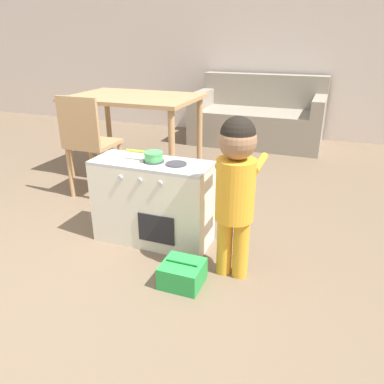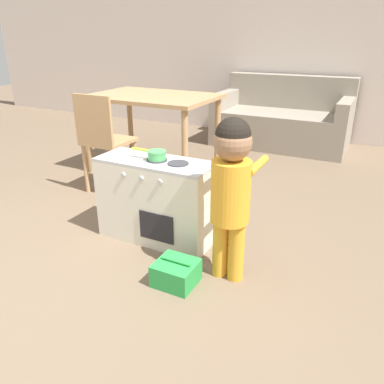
{
  "view_description": "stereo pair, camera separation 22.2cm",
  "coord_description": "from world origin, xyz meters",
  "px_view_note": "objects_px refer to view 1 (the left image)",
  "views": [
    {
      "loc": [
        1.31,
        -0.97,
        1.28
      ],
      "look_at": [
        0.58,
        0.95,
        0.41
      ],
      "focal_mm": 35.0,
      "sensor_mm": 36.0,
      "label": 1
    },
    {
      "loc": [
        1.51,
        -0.88,
        1.28
      ],
      "look_at": [
        0.58,
        0.95,
        0.41
      ],
      "focal_mm": 35.0,
      "sensor_mm": 36.0,
      "label": 2
    }
  ],
  "objects_px": {
    "toy_basket": "(182,274)",
    "couch": "(258,119)",
    "toy_pot": "(153,155)",
    "dining_chair_near": "(89,143)",
    "play_kitchen": "(153,202)",
    "dining_table": "(134,106)",
    "child_figure": "(236,180)"
  },
  "relations": [
    {
      "from": "toy_basket",
      "to": "couch",
      "type": "xyz_separation_m",
      "value": [
        -0.24,
        3.13,
        0.23
      ]
    },
    {
      "from": "toy_pot",
      "to": "dining_chair_near",
      "type": "relative_size",
      "value": 0.29
    },
    {
      "from": "dining_chair_near",
      "to": "couch",
      "type": "bearing_deg",
      "value": 67.1
    },
    {
      "from": "play_kitchen",
      "to": "couch",
      "type": "relative_size",
      "value": 0.48
    },
    {
      "from": "dining_table",
      "to": "dining_chair_near",
      "type": "height_order",
      "value": "dining_chair_near"
    },
    {
      "from": "play_kitchen",
      "to": "toy_pot",
      "type": "relative_size",
      "value": 3.11
    },
    {
      "from": "child_figure",
      "to": "toy_pot",
      "type": "bearing_deg",
      "value": 161.53
    },
    {
      "from": "couch",
      "to": "toy_basket",
      "type": "bearing_deg",
      "value": -85.69
    },
    {
      "from": "child_figure",
      "to": "toy_basket",
      "type": "distance_m",
      "value": 0.6
    },
    {
      "from": "child_figure",
      "to": "dining_table",
      "type": "xyz_separation_m",
      "value": [
        -1.36,
        1.38,
        0.08
      ]
    },
    {
      "from": "toy_pot",
      "to": "dining_table",
      "type": "distance_m",
      "value": 1.42
    },
    {
      "from": "child_figure",
      "to": "dining_chair_near",
      "type": "relative_size",
      "value": 1.07
    },
    {
      "from": "play_kitchen",
      "to": "couch",
      "type": "bearing_deg",
      "value": 87.34
    },
    {
      "from": "dining_chair_near",
      "to": "couch",
      "type": "relative_size",
      "value": 0.54
    },
    {
      "from": "play_kitchen",
      "to": "toy_pot",
      "type": "bearing_deg",
      "value": 2.11
    },
    {
      "from": "couch",
      "to": "child_figure",
      "type": "bearing_deg",
      "value": -81.02
    },
    {
      "from": "play_kitchen",
      "to": "dining_table",
      "type": "xyz_separation_m",
      "value": [
        -0.76,
        1.18,
        0.38
      ]
    },
    {
      "from": "toy_pot",
      "to": "child_figure",
      "type": "xyz_separation_m",
      "value": [
        0.58,
        -0.19,
        -0.01
      ]
    },
    {
      "from": "toy_basket",
      "to": "dining_chair_near",
      "type": "xyz_separation_m",
      "value": [
        -1.18,
        0.89,
        0.4
      ]
    },
    {
      "from": "child_figure",
      "to": "toy_basket",
      "type": "bearing_deg",
      "value": -139.62
    },
    {
      "from": "play_kitchen",
      "to": "dining_chair_near",
      "type": "xyz_separation_m",
      "value": [
        -0.82,
        0.5,
        0.19
      ]
    },
    {
      "from": "toy_pot",
      "to": "dining_table",
      "type": "height_order",
      "value": "dining_table"
    },
    {
      "from": "dining_table",
      "to": "couch",
      "type": "distance_m",
      "value": 1.84
    },
    {
      "from": "play_kitchen",
      "to": "child_figure",
      "type": "distance_m",
      "value": 0.69
    },
    {
      "from": "toy_basket",
      "to": "couch",
      "type": "bearing_deg",
      "value": 94.31
    },
    {
      "from": "toy_pot",
      "to": "couch",
      "type": "height_order",
      "value": "couch"
    },
    {
      "from": "toy_pot",
      "to": "couch",
      "type": "relative_size",
      "value": 0.15
    },
    {
      "from": "dining_table",
      "to": "toy_basket",
      "type": "bearing_deg",
      "value": -54.3
    },
    {
      "from": "toy_basket",
      "to": "dining_chair_near",
      "type": "height_order",
      "value": "dining_chair_near"
    },
    {
      "from": "toy_basket",
      "to": "dining_table",
      "type": "distance_m",
      "value": 2.02
    },
    {
      "from": "dining_table",
      "to": "play_kitchen",
      "type": "bearing_deg",
      "value": -57.12
    },
    {
      "from": "toy_basket",
      "to": "dining_table",
      "type": "relative_size",
      "value": 0.19
    }
  ]
}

